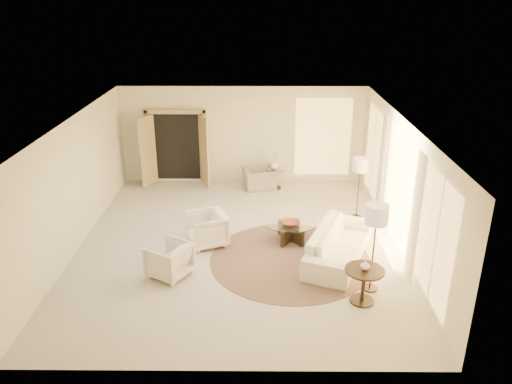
{
  "coord_description": "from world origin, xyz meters",
  "views": [
    {
      "loc": [
        0.48,
        -9.89,
        5.3
      ],
      "look_at": [
        0.4,
        0.4,
        1.1
      ],
      "focal_mm": 35.0,
      "sensor_mm": 36.0,
      "label": 1
    }
  ],
  "objects_px": {
    "bowl": "(291,223)",
    "end_table": "(364,280)",
    "side_table": "(274,176)",
    "floor_lamp_far": "(377,218)",
    "coffee_table": "(291,231)",
    "end_vase": "(365,265)",
    "armchair_left": "(207,228)",
    "side_vase": "(275,165)",
    "sofa": "(339,244)",
    "accent_chair": "(260,175)",
    "floor_lamp_near": "(360,167)",
    "armchair_right": "(169,258)"
  },
  "relations": [
    {
      "from": "armchair_left",
      "to": "end_vase",
      "type": "xyz_separation_m",
      "value": [
        3.04,
        -2.19,
        0.34
      ]
    },
    {
      "from": "sofa",
      "to": "accent_chair",
      "type": "xyz_separation_m",
      "value": [
        -1.65,
        4.04,
        0.05
      ]
    },
    {
      "from": "side_table",
      "to": "armchair_left",
      "type": "bearing_deg",
      "value": -115.01
    },
    {
      "from": "armchair_right",
      "to": "bowl",
      "type": "relative_size",
      "value": 2.01
    },
    {
      "from": "bowl",
      "to": "end_vase",
      "type": "height_order",
      "value": "end_vase"
    },
    {
      "from": "armchair_left",
      "to": "accent_chair",
      "type": "relative_size",
      "value": 0.9
    },
    {
      "from": "bowl",
      "to": "end_table",
      "type": "bearing_deg",
      "value": -63.61
    },
    {
      "from": "accent_chair",
      "to": "side_table",
      "type": "xyz_separation_m",
      "value": [
        0.41,
        0.0,
        -0.05
      ]
    },
    {
      "from": "sofa",
      "to": "bowl",
      "type": "bearing_deg",
      "value": 72.31
    },
    {
      "from": "accent_chair",
      "to": "end_table",
      "type": "xyz_separation_m",
      "value": [
        1.86,
        -5.59,
        0.06
      ]
    },
    {
      "from": "end_table",
      "to": "side_table",
      "type": "relative_size",
      "value": 1.21
    },
    {
      "from": "accent_chair",
      "to": "floor_lamp_far",
      "type": "distance_m",
      "value": 5.68
    },
    {
      "from": "coffee_table",
      "to": "end_vase",
      "type": "distance_m",
      "value": 2.68
    },
    {
      "from": "armchair_right",
      "to": "accent_chair",
      "type": "bearing_deg",
      "value": -170.02
    },
    {
      "from": "coffee_table",
      "to": "end_vase",
      "type": "relative_size",
      "value": 6.43
    },
    {
      "from": "bowl",
      "to": "side_vase",
      "type": "relative_size",
      "value": 1.49
    },
    {
      "from": "end_table",
      "to": "floor_lamp_near",
      "type": "bearing_deg",
      "value": 81.48
    },
    {
      "from": "accent_chair",
      "to": "floor_lamp_near",
      "type": "relative_size",
      "value": 0.59
    },
    {
      "from": "armchair_right",
      "to": "side_table",
      "type": "bearing_deg",
      "value": -174.23
    },
    {
      "from": "side_table",
      "to": "floor_lamp_near",
      "type": "relative_size",
      "value": 0.38
    },
    {
      "from": "armchair_right",
      "to": "side_vase",
      "type": "distance_m",
      "value": 5.21
    },
    {
      "from": "side_table",
      "to": "side_vase",
      "type": "height_order",
      "value": "side_vase"
    },
    {
      "from": "armchair_left",
      "to": "sofa",
      "type": "bearing_deg",
      "value": 55.6
    },
    {
      "from": "side_table",
      "to": "end_vase",
      "type": "distance_m",
      "value": 5.79
    },
    {
      "from": "side_table",
      "to": "floor_lamp_far",
      "type": "xyz_separation_m",
      "value": [
        1.68,
        -5.17,
        1.13
      ]
    },
    {
      "from": "side_table",
      "to": "accent_chair",
      "type": "bearing_deg",
      "value": 180.0
    },
    {
      "from": "accent_chair",
      "to": "end_vase",
      "type": "bearing_deg",
      "value": 94.72
    },
    {
      "from": "armchair_right",
      "to": "side_vase",
      "type": "height_order",
      "value": "side_vase"
    },
    {
      "from": "sofa",
      "to": "accent_chair",
      "type": "bearing_deg",
      "value": 44.58
    },
    {
      "from": "bowl",
      "to": "side_table",
      "type": "bearing_deg",
      "value": 95.0
    },
    {
      "from": "side_table",
      "to": "floor_lamp_far",
      "type": "distance_m",
      "value": 5.55
    },
    {
      "from": "end_table",
      "to": "bowl",
      "type": "height_order",
      "value": "end_table"
    },
    {
      "from": "end_vase",
      "to": "side_table",
      "type": "bearing_deg",
      "value": 104.58
    },
    {
      "from": "coffee_table",
      "to": "side_table",
      "type": "height_order",
      "value": "side_table"
    },
    {
      "from": "armchair_left",
      "to": "floor_lamp_far",
      "type": "bearing_deg",
      "value": 39.77
    },
    {
      "from": "armchair_left",
      "to": "side_table",
      "type": "distance_m",
      "value": 3.76
    },
    {
      "from": "coffee_table",
      "to": "side_table",
      "type": "bearing_deg",
      "value": 95.0
    },
    {
      "from": "sofa",
      "to": "side_table",
      "type": "distance_m",
      "value": 4.22
    },
    {
      "from": "armchair_right",
      "to": "coffee_table",
      "type": "bearing_deg",
      "value": 151.53
    },
    {
      "from": "coffee_table",
      "to": "end_vase",
      "type": "xyz_separation_m",
      "value": [
        1.17,
        -2.36,
        0.5
      ]
    },
    {
      "from": "end_table",
      "to": "floor_lamp_far",
      "type": "xyz_separation_m",
      "value": [
        0.23,
        0.42,
        1.02
      ]
    },
    {
      "from": "side_table",
      "to": "end_table",
      "type": "bearing_deg",
      "value": -75.42
    },
    {
      "from": "armchair_left",
      "to": "side_table",
      "type": "height_order",
      "value": "armchair_left"
    },
    {
      "from": "end_table",
      "to": "side_table",
      "type": "distance_m",
      "value": 5.78
    },
    {
      "from": "armchair_left",
      "to": "floor_lamp_near",
      "type": "relative_size",
      "value": 0.53
    },
    {
      "from": "floor_lamp_far",
      "to": "side_vase",
      "type": "bearing_deg",
      "value": 107.99
    },
    {
      "from": "accent_chair",
      "to": "floor_lamp_far",
      "type": "xyz_separation_m",
      "value": [
        2.09,
        -5.17,
        1.08
      ]
    },
    {
      "from": "floor_lamp_near",
      "to": "armchair_right",
      "type": "bearing_deg",
      "value": -146.88
    },
    {
      "from": "floor_lamp_far",
      "to": "side_vase",
      "type": "distance_m",
      "value": 5.49
    },
    {
      "from": "side_table",
      "to": "floor_lamp_far",
      "type": "relative_size",
      "value": 0.34
    }
  ]
}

